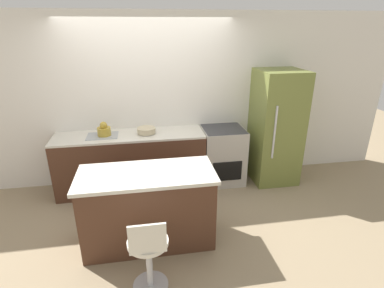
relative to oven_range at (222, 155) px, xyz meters
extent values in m
plane|color=#998466|center=(-1.10, -0.31, -0.45)|extent=(14.00, 14.00, 0.00)
cube|color=white|center=(-1.10, 0.33, 0.85)|extent=(8.00, 0.06, 2.60)
cube|color=#4C2D1E|center=(-1.43, 0.00, -0.02)|extent=(2.20, 0.59, 0.86)
cube|color=beige|center=(-1.43, 0.00, 0.43)|extent=(2.20, 0.59, 0.03)
cube|color=#9EA3A8|center=(-1.82, 0.00, 0.45)|extent=(0.44, 0.33, 0.01)
cube|color=#4C2D1E|center=(-1.23, -1.28, -0.02)|extent=(1.45, 0.64, 0.85)
cube|color=beige|center=(-1.23, -1.28, 0.42)|extent=(1.51, 0.68, 0.04)
cube|color=#B7B2A8|center=(0.00, 0.00, 0.00)|extent=(0.65, 0.59, 0.89)
cube|color=black|center=(0.00, -0.30, -0.14)|extent=(0.45, 0.01, 0.31)
cube|color=#333338|center=(0.00, 0.00, 0.45)|extent=(0.62, 0.56, 0.01)
cube|color=olive|center=(0.84, -0.05, 0.44)|extent=(0.68, 0.70, 1.78)
cube|color=silver|center=(0.65, -0.41, 0.49)|extent=(0.02, 0.02, 0.80)
cylinder|color=#B7B7BC|center=(-1.25, -1.98, -0.44)|extent=(0.35, 0.35, 0.02)
cylinder|color=#B7B7BC|center=(-1.25, -1.98, -0.19)|extent=(0.06, 0.06, 0.51)
cylinder|color=silver|center=(-1.25, -1.98, 0.08)|extent=(0.38, 0.38, 0.04)
cube|color=silver|center=(-1.25, -2.15, 0.25)|extent=(0.33, 0.02, 0.29)
cylinder|color=#B29333|center=(-1.79, 0.00, 0.51)|extent=(0.19, 0.19, 0.12)
sphere|color=#B29333|center=(-1.79, 0.00, 0.60)|extent=(0.11, 0.11, 0.11)
cylinder|color=#C1B28E|center=(-1.18, 0.00, 0.49)|extent=(0.27, 0.27, 0.08)
camera|label=1|loc=(-1.23, -4.24, 1.94)|focal=28.00mm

